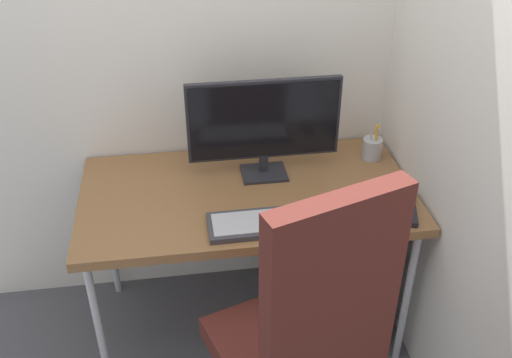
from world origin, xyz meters
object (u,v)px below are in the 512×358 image
at_px(filing_cabinet, 328,263).
at_px(keyboard, 267,223).
at_px(office_chair, 307,334).
at_px(pen_holder, 372,148).
at_px(notebook, 393,207).
at_px(monitor, 264,123).
at_px(mouse, 348,214).

xyz_separation_m(filing_cabinet, keyboard, (-0.33, -0.27, 0.47)).
distance_m(office_chair, pen_holder, 1.01).
height_order(filing_cabinet, notebook, notebook).
bearing_deg(filing_cabinet, monitor, 162.32).
xyz_separation_m(monitor, keyboard, (-0.05, -0.36, -0.23)).
distance_m(office_chair, notebook, 0.67).
distance_m(pen_holder, notebook, 0.39).
bearing_deg(office_chair, filing_cabinet, 69.18).
bearing_deg(monitor, mouse, -54.16).
height_order(monitor, pen_holder, monitor).
relative_size(filing_cabinet, monitor, 0.94).
distance_m(filing_cabinet, notebook, 0.55).
xyz_separation_m(office_chair, filing_cabinet, (0.28, 0.72, -0.36)).
relative_size(keyboard, pen_holder, 2.58).
bearing_deg(office_chair, keyboard, 97.18).
bearing_deg(mouse, keyboard, -164.08).
xyz_separation_m(monitor, notebook, (0.46, -0.33, -0.23)).
distance_m(mouse, pen_holder, 0.48).
height_order(filing_cabinet, keyboard, keyboard).
distance_m(office_chair, keyboard, 0.47).
xyz_separation_m(monitor, pen_holder, (0.49, 0.06, -0.19)).
relative_size(filing_cabinet, keyboard, 1.33).
height_order(monitor, mouse, monitor).
bearing_deg(monitor, filing_cabinet, -17.68).
xyz_separation_m(office_chair, pen_holder, (0.48, 0.87, 0.15)).
bearing_deg(office_chair, pen_holder, 61.21).
bearing_deg(keyboard, monitor, 82.85).
xyz_separation_m(office_chair, keyboard, (-0.06, 0.46, 0.11)).
relative_size(keyboard, mouse, 4.27).
xyz_separation_m(keyboard, mouse, (0.31, -0.01, 0.01)).
bearing_deg(mouse, filing_cabinet, 102.32).
bearing_deg(pen_holder, monitor, -173.58).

